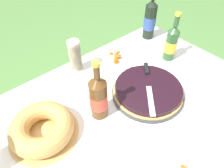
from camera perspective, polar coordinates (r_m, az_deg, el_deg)
The scene contains 10 objects.
garden_table at distance 1.06m, azimuth 2.72°, elevation -11.04°, with size 1.58×1.04×0.73m.
tablecloth at distance 1.01m, azimuth 2.82°, elevation -9.30°, with size 1.59×1.05×0.10m.
berry_tart at distance 1.08m, azimuth 10.23°, elevation -1.90°, with size 0.38×0.38×0.06m.
serving_knife at distance 1.08m, azimuth 10.31°, elevation 0.51°, with size 0.27×0.29×0.01m.
bundt_cake at distance 0.95m, azimuth -19.36°, elevation -11.83°, with size 0.31×0.31×0.09m.
cup_stack at distance 1.19m, azimuth -10.45°, elevation 7.81°, with size 0.07×0.07×0.20m.
cider_bottle_green at distance 1.31m, azimuth 16.57°, elevation 11.16°, with size 0.07×0.07×0.31m.
cider_bottle_amber at distance 0.91m, azimuth -3.91°, elevation -3.80°, with size 0.08×0.08×0.33m.
juice_bottle_red at distance 1.49m, azimuth 10.78°, elevation 17.56°, with size 0.08×0.08×0.35m.
snack_plate_near at distance 1.30m, azimuth 1.81°, elevation 7.52°, with size 0.22×0.22×0.06m.
Camera 1 is at (-0.42, -0.42, 1.54)m, focal length 32.00 mm.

